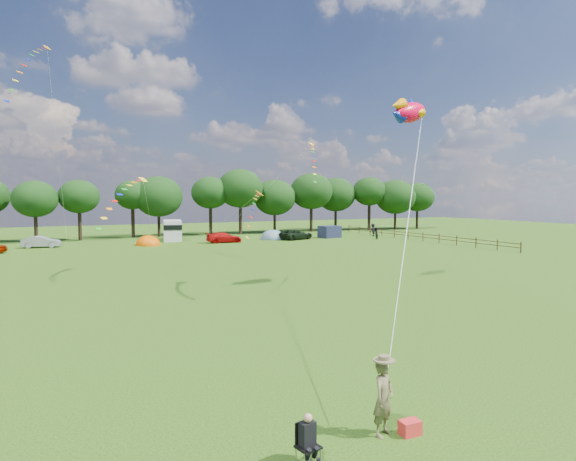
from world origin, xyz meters
name	(u,v)px	position (x,y,z in m)	size (l,w,h in m)	color
ground_plane	(369,336)	(0.00, 0.00, 0.00)	(180.00, 180.00, 0.00)	black
tree_line	(184,194)	(5.30, 54.99, 6.35)	(102.98, 10.98, 10.27)	black
fence	(415,235)	(32.00, 34.50, 0.70)	(0.12, 33.12, 1.20)	#472D19
car_b	(41,242)	(-13.62, 45.96, 0.68)	(1.44, 3.86, 1.36)	gray
car_c	(224,238)	(7.49, 42.62, 0.67)	(1.87, 4.45, 1.33)	#BA0C0A
car_d	(296,235)	(17.94, 42.65, 0.70)	(2.31, 5.10, 1.39)	black
campervan_c	(173,230)	(2.24, 48.88, 1.46)	(3.41, 5.90, 2.72)	#BDBDBF
tent_orange	(148,245)	(-1.93, 43.47, 0.02)	(3.09, 3.39, 2.42)	#CD5000
tent_greyblue	(273,239)	(15.22, 44.46, 0.02)	(3.54, 3.88, 2.63)	slate
awning_navy	(330,232)	(23.64, 43.22, 0.86)	(2.74, 2.23, 1.71)	#1B1F3A
kite_flyer	(384,398)	(-4.71, -7.24, 0.94)	(0.69, 0.45, 1.88)	brown
camp_chair	(307,434)	(-7.03, -7.57, 0.70)	(0.55, 0.56, 1.17)	#99999E
kite_bag	(410,428)	(-4.10, -7.51, 0.18)	(0.51, 0.34, 0.36)	red
fish_kite	(408,112)	(8.87, 8.49, 11.42)	(3.80, 2.10, 1.99)	#EA002B
streamer_kite_a	(31,62)	(-13.33, 26.87, 16.49)	(3.28, 5.53, 5.74)	orange
streamer_kite_b	(126,193)	(-7.21, 20.74, 6.18)	(4.30, 4.71, 3.81)	yellow
streamer_kite_c	(255,205)	(-0.74, 11.20, 5.41)	(3.08, 4.97, 2.80)	orange
walker_a	(376,233)	(28.18, 38.30, 0.82)	(0.80, 0.49, 1.64)	black
walker_b	(373,230)	(30.75, 42.52, 0.96)	(1.24, 0.58, 1.92)	black
streamer_kite_d	(313,155)	(10.98, 25.17, 10.01)	(2.64, 4.98, 4.27)	yellow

